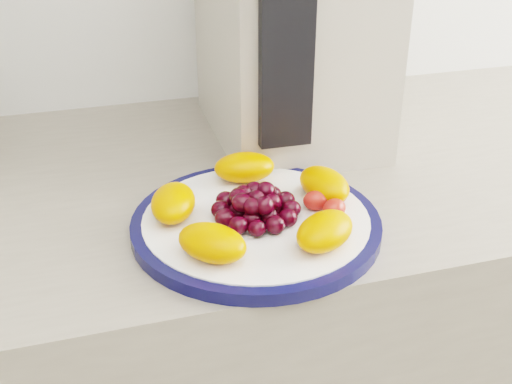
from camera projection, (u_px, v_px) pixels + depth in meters
name	position (u px, v px, depth m)	size (l,w,h in m)	color
plate_rim	(256.00, 224.00, 0.75)	(0.29, 0.29, 0.01)	#0B0D3A
plate_face	(256.00, 223.00, 0.75)	(0.26, 0.26, 0.02)	white
appliance_body	(290.00, 6.00, 0.92)	(0.22, 0.31, 0.39)	#A9A090
appliance_panel	(286.00, 32.00, 0.76)	(0.07, 0.02, 0.29)	black
fruit_plate	(259.00, 204.00, 0.74)	(0.25, 0.25, 0.04)	#EF6A00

